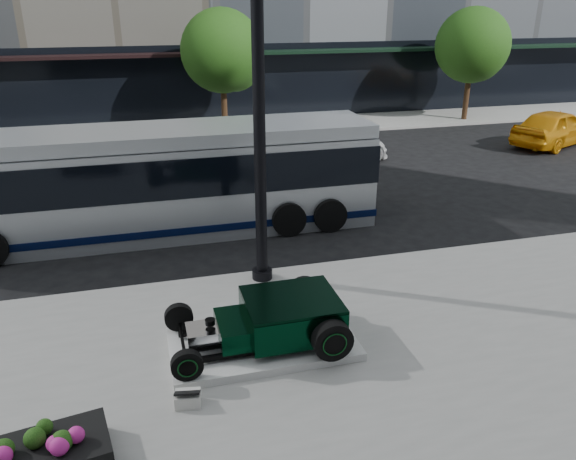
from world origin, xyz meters
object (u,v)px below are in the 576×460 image
object	(u,v)px
white_sedan	(334,146)
yellow_taxi	(555,128)
hot_rod	(280,318)
transit_bus	(158,180)
flower_planter	(35,459)
lamppost	(259,108)

from	to	relation	value
white_sedan	yellow_taxi	distance (m)	10.47
yellow_taxi	white_sedan	bearing A→B (deg)	67.83
hot_rod	transit_bus	distance (m)	6.89
flower_planter	yellow_taxi	xyz separation A→B (m)	(19.77, 14.33, 0.47)
lamppost	yellow_taxi	bearing A→B (deg)	31.42
transit_bus	flower_planter	bearing A→B (deg)	-104.10
flower_planter	transit_bus	distance (m)	9.05
lamppost	yellow_taxi	xyz separation A→B (m)	(15.53, 9.48, -3.22)
flower_planter	white_sedan	world-z (taller)	white_sedan
lamppost	yellow_taxi	world-z (taller)	lamppost
hot_rod	lamppost	distance (m)	4.34
white_sedan	yellow_taxi	world-z (taller)	yellow_taxi
white_sedan	yellow_taxi	size ratio (longest dim) A/B	0.97
white_sedan	lamppost	bearing A→B (deg)	137.52
lamppost	hot_rod	bearing A→B (deg)	-95.68
flower_planter	white_sedan	distance (m)	16.99
hot_rod	yellow_taxi	bearing A→B (deg)	37.75
transit_bus	white_sedan	world-z (taller)	transit_bus
flower_planter	transit_bus	size ratio (longest dim) A/B	0.17
lamppost	white_sedan	bearing A→B (deg)	61.65
transit_bus	yellow_taxi	xyz separation A→B (m)	(17.58, 5.62, -0.67)
lamppost	flower_planter	xyz separation A→B (m)	(-4.24, -4.84, -3.69)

